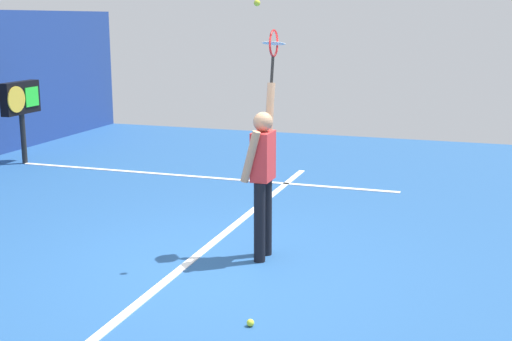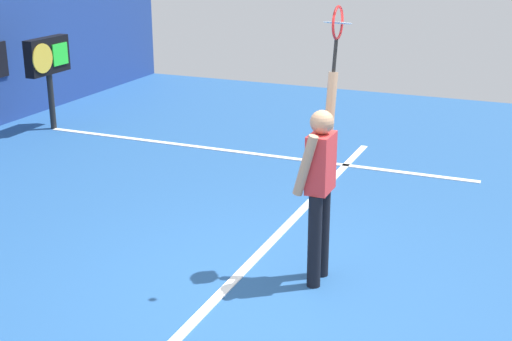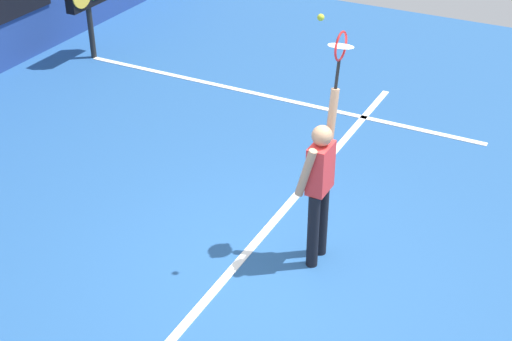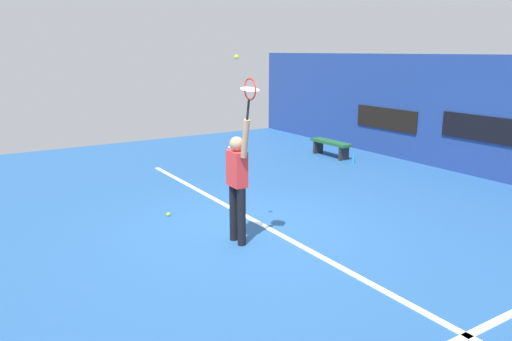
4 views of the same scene
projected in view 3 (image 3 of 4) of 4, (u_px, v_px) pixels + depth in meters
name	position (u px, v px, depth m)	size (l,w,h in m)	color
ground_plane	(271.00, 269.00, 8.34)	(18.00, 18.00, 0.00)	#23518C
sponsor_banner_starboard	(4.00, 5.00, 12.60)	(2.20, 0.03, 0.60)	black
court_baseline	(242.00, 259.00, 8.48)	(10.00, 0.10, 0.01)	white
court_sideline	(269.00, 96.00, 12.13)	(0.10, 7.00, 0.01)	white
tennis_player	(319.00, 183.00, 7.98)	(0.59, 0.31, 1.99)	black
tennis_racket	(340.00, 49.00, 7.55)	(0.37, 0.27, 0.62)	black
tennis_ball	(321.00, 17.00, 6.99)	(0.07, 0.07, 0.07)	#CCE033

